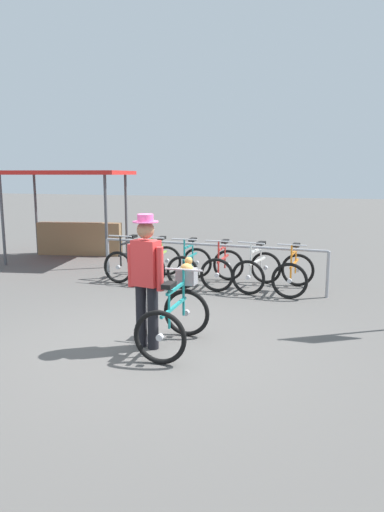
# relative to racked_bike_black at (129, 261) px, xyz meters

# --- Properties ---
(ground_plane) EXTENTS (80.00, 80.00, 0.00)m
(ground_plane) POSITION_rel_racked_bike_black_xyz_m (2.05, -3.57, -0.37)
(ground_plane) COLOR #514F4C
(bike_rack_rail) EXTENTS (4.61, 0.24, 0.88)m
(bike_rack_rail) POSITION_rel_racked_bike_black_xyz_m (1.85, -0.25, 0.33)
(bike_rack_rail) COLOR #99999E
(bike_rack_rail) RESTS_ON ground
(racked_bike_black) EXTENTS (0.68, 1.12, 0.97)m
(racked_bike_black) POSITION_rel_racked_bike_black_xyz_m (0.00, 0.00, 0.00)
(racked_bike_black) COLOR black
(racked_bike_black) RESTS_ON ground
(racked_bike_lime) EXTENTS (0.70, 1.12, 0.97)m
(racked_bike_lime) POSITION_rel_racked_bike_black_xyz_m (0.70, -0.03, 0.00)
(racked_bike_lime) COLOR black
(racked_bike_lime) RESTS_ON ground
(racked_bike_teal) EXTENTS (0.69, 1.13, 0.97)m
(racked_bike_teal) POSITION_rel_racked_bike_black_xyz_m (1.40, -0.06, 0.00)
(racked_bike_teal) COLOR black
(racked_bike_teal) RESTS_ON ground
(racked_bike_red) EXTENTS (0.69, 1.14, 0.98)m
(racked_bike_red) POSITION_rel_racked_bike_black_xyz_m (2.10, -0.08, 0.00)
(racked_bike_red) COLOR black
(racked_bike_red) RESTS_ON ground
(racked_bike_white) EXTENTS (0.82, 1.20, 0.98)m
(racked_bike_white) POSITION_rel_racked_bike_black_xyz_m (2.80, -0.11, -0.00)
(racked_bike_white) COLOR black
(racked_bike_white) RESTS_ON ground
(racked_bike_orange) EXTENTS (0.70, 1.11, 0.97)m
(racked_bike_orange) POSITION_rel_racked_bike_black_xyz_m (3.50, -0.14, 0.00)
(racked_bike_orange) COLOR black
(racked_bike_orange) RESTS_ON ground
(featured_bicycle) EXTENTS (0.69, 1.21, 1.09)m
(featured_bicycle) POSITION_rel_racked_bike_black_xyz_m (2.37, -3.44, 0.12)
(featured_bicycle) COLOR black
(featured_bicycle) RESTS_ON ground
(person_with_featured_bike) EXTENTS (0.52, 0.32, 1.72)m
(person_with_featured_bike) POSITION_rel_racked_bike_black_xyz_m (2.02, -3.63, 0.58)
(person_with_featured_bike) COLOR black
(person_with_featured_bike) RESTS_ON ground
(market_stall) EXTENTS (3.49, 2.86, 2.30)m
(market_stall) POSITION_rel_racked_bike_black_xyz_m (-2.52, 1.80, 1.03)
(market_stall) COLOR #4C4C51
(market_stall) RESTS_ON ground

